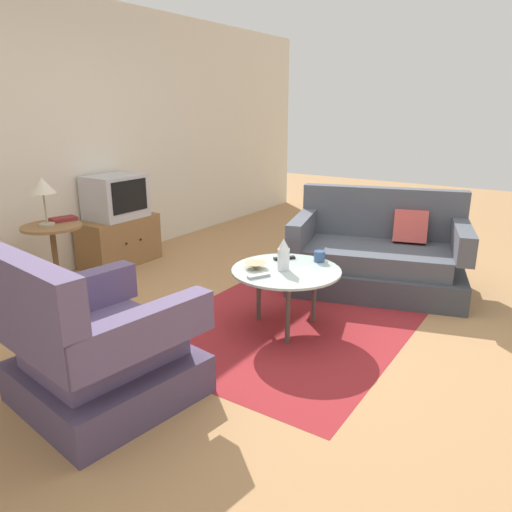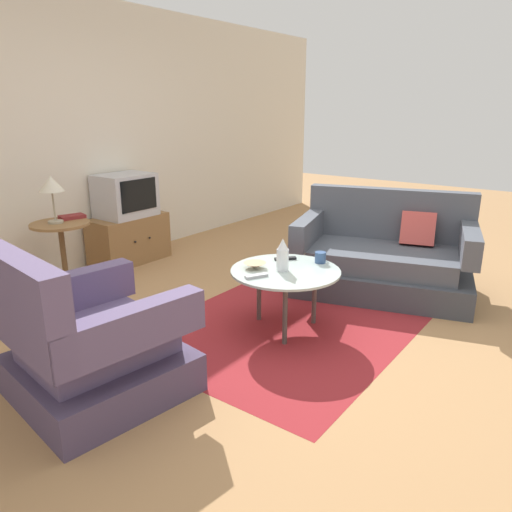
{
  "view_description": "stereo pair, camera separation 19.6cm",
  "coord_description": "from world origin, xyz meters",
  "px_view_note": "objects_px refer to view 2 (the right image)",
  "views": [
    {
      "loc": [
        -2.98,
        -1.79,
        1.65
      ],
      "look_at": [
        -0.01,
        0.17,
        0.55
      ],
      "focal_mm": 34.08,
      "sensor_mm": 36.0,
      "label": 1
    },
    {
      "loc": [
        -2.87,
        -1.95,
        1.65
      ],
      "look_at": [
        -0.01,
        0.17,
        0.55
      ],
      "focal_mm": 34.08,
      "sensor_mm": 36.0,
      "label": 2
    }
  ],
  "objects_px": {
    "couch": "(384,259)",
    "book": "(72,217)",
    "tv_stand": "(129,239)",
    "vase": "(282,255)",
    "table_lamp": "(51,186)",
    "mug": "(321,257)",
    "bowl": "(255,265)",
    "tv_remote_dark": "(285,259)",
    "armchair": "(89,348)",
    "coffee_table": "(286,275)",
    "television": "(125,195)",
    "tv_remote_silver": "(256,276)",
    "side_table": "(62,242)"
  },
  "relations": [
    {
      "from": "couch",
      "to": "book",
      "type": "distance_m",
      "value": 2.93
    },
    {
      "from": "tv_stand",
      "to": "vase",
      "type": "distance_m",
      "value": 2.38
    },
    {
      "from": "table_lamp",
      "to": "mug",
      "type": "height_order",
      "value": "table_lamp"
    },
    {
      "from": "bowl",
      "to": "tv_remote_dark",
      "type": "bearing_deg",
      "value": -12.87
    },
    {
      "from": "tv_stand",
      "to": "mug",
      "type": "relative_size",
      "value": 6.36
    },
    {
      "from": "bowl",
      "to": "tv_remote_dark",
      "type": "relative_size",
      "value": 1.08
    },
    {
      "from": "mug",
      "to": "couch",
      "type": "bearing_deg",
      "value": -9.52
    },
    {
      "from": "table_lamp",
      "to": "couch",
      "type": "bearing_deg",
      "value": -53.28
    },
    {
      "from": "armchair",
      "to": "coffee_table",
      "type": "relative_size",
      "value": 1.23
    },
    {
      "from": "coffee_table",
      "to": "television",
      "type": "bearing_deg",
      "value": 80.01
    },
    {
      "from": "bowl",
      "to": "book",
      "type": "bearing_deg",
      "value": 97.17
    },
    {
      "from": "coffee_table",
      "to": "tv_remote_dark",
      "type": "bearing_deg",
      "value": 33.77
    },
    {
      "from": "tv_remote_silver",
      "to": "book",
      "type": "xyz_separation_m",
      "value": [
        -0.09,
        2.08,
        0.17
      ]
    },
    {
      "from": "coffee_table",
      "to": "table_lamp",
      "type": "relative_size",
      "value": 1.96
    },
    {
      "from": "couch",
      "to": "mug",
      "type": "xyz_separation_m",
      "value": [
        -0.93,
        0.16,
        0.22
      ]
    },
    {
      "from": "television",
      "to": "book",
      "type": "xyz_separation_m",
      "value": [
        -0.76,
        -0.16,
        -0.08
      ]
    },
    {
      "from": "table_lamp",
      "to": "tv_remote_silver",
      "type": "xyz_separation_m",
      "value": [
        0.28,
        -2.04,
        -0.49
      ]
    },
    {
      "from": "armchair",
      "to": "tv_remote_silver",
      "type": "xyz_separation_m",
      "value": [
        1.18,
        -0.33,
        0.17
      ]
    },
    {
      "from": "couch",
      "to": "coffee_table",
      "type": "distance_m",
      "value": 1.28
    },
    {
      "from": "coffee_table",
      "to": "tv_remote_silver",
      "type": "bearing_deg",
      "value": 163.81
    },
    {
      "from": "tv_stand",
      "to": "television",
      "type": "xyz_separation_m",
      "value": [
        -0.0,
        0.0,
        0.48
      ]
    },
    {
      "from": "mug",
      "to": "bowl",
      "type": "height_order",
      "value": "mug"
    },
    {
      "from": "tv_remote_dark",
      "to": "coffee_table",
      "type": "bearing_deg",
      "value": 74.16
    },
    {
      "from": "tv_stand",
      "to": "table_lamp",
      "type": "height_order",
      "value": "table_lamp"
    },
    {
      "from": "tv_stand",
      "to": "television",
      "type": "height_order",
      "value": "television"
    },
    {
      "from": "tv_stand",
      "to": "tv_remote_dark",
      "type": "bearing_deg",
      "value": -95.33
    },
    {
      "from": "armchair",
      "to": "tv_remote_dark",
      "type": "xyz_separation_m",
      "value": [
        1.65,
        -0.27,
        0.17
      ]
    },
    {
      "from": "table_lamp",
      "to": "tv_remote_dark",
      "type": "bearing_deg",
      "value": -69.2
    },
    {
      "from": "coffee_table",
      "to": "vase",
      "type": "height_order",
      "value": "vase"
    },
    {
      "from": "coffee_table",
      "to": "side_table",
      "type": "bearing_deg",
      "value": 104.04
    },
    {
      "from": "book",
      "to": "television",
      "type": "bearing_deg",
      "value": 26.07
    },
    {
      "from": "armchair",
      "to": "bowl",
      "type": "relative_size",
      "value": 5.91
    },
    {
      "from": "television",
      "to": "bowl",
      "type": "bearing_deg",
      "value": -103.7
    },
    {
      "from": "coffee_table",
      "to": "bowl",
      "type": "relative_size",
      "value": 4.82
    },
    {
      "from": "table_lamp",
      "to": "bowl",
      "type": "bearing_deg",
      "value": -77.02
    },
    {
      "from": "tv_stand",
      "to": "bowl",
      "type": "distance_m",
      "value": 2.19
    },
    {
      "from": "mug",
      "to": "vase",
      "type": "bearing_deg",
      "value": 158.76
    },
    {
      "from": "side_table",
      "to": "vase",
      "type": "xyz_separation_m",
      "value": [
        0.5,
        -2.09,
        0.13
      ]
    },
    {
      "from": "tv_stand",
      "to": "table_lamp",
      "type": "distance_m",
      "value": 1.22
    },
    {
      "from": "table_lamp",
      "to": "tv_remote_dark",
      "type": "xyz_separation_m",
      "value": [
        0.75,
        -1.98,
        -0.49
      ]
    },
    {
      "from": "table_lamp",
      "to": "book",
      "type": "relative_size",
      "value": 1.7
    },
    {
      "from": "armchair",
      "to": "television",
      "type": "relative_size",
      "value": 1.77
    },
    {
      "from": "television",
      "to": "tv_remote_silver",
      "type": "relative_size",
      "value": 3.35
    },
    {
      "from": "table_lamp",
      "to": "vase",
      "type": "relative_size",
      "value": 1.73
    },
    {
      "from": "coffee_table",
      "to": "tv_stand",
      "type": "height_order",
      "value": "tv_stand"
    },
    {
      "from": "coffee_table",
      "to": "mug",
      "type": "distance_m",
      "value": 0.34
    },
    {
      "from": "couch",
      "to": "vase",
      "type": "height_order",
      "value": "couch"
    },
    {
      "from": "armchair",
      "to": "tv_remote_silver",
      "type": "height_order",
      "value": "armchair"
    },
    {
      "from": "vase",
      "to": "tv_remote_silver",
      "type": "relative_size",
      "value": 1.43
    },
    {
      "from": "tv_remote_silver",
      "to": "tv_remote_dark",
      "type": "bearing_deg",
      "value": 35.17
    }
  ]
}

